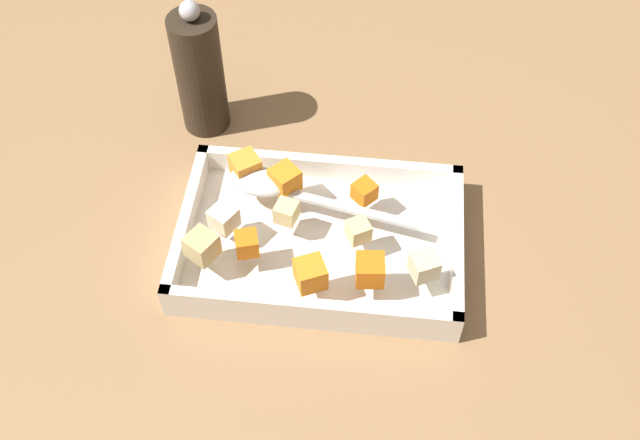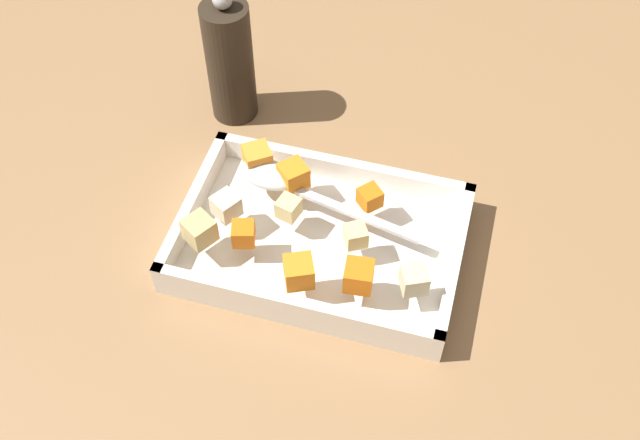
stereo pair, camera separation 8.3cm
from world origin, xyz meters
The scene contains 15 objects.
ground_plane centered at (0.00, 0.00, 0.00)m, with size 4.00×4.00×0.00m, color #936D47.
baking_dish centered at (0.01, -0.01, 0.01)m, with size 0.32×0.21×0.04m.
carrot_chunk_corner_sw centered at (0.06, -0.06, 0.06)m, with size 0.03×0.03×0.03m, color orange.
carrot_chunk_heap_side centered at (-0.05, 0.05, 0.06)m, with size 0.03×0.03×0.03m, color orange.
carrot_chunk_corner_se centered at (-0.03, -0.06, 0.06)m, with size 0.02×0.02×0.02m, color orange.
carrot_chunk_mid_right centered at (0.09, 0.03, 0.06)m, with size 0.02×0.02×0.02m, color orange.
carrot_chunk_rim_edge centered at (0.01, 0.06, 0.06)m, with size 0.03×0.03×0.03m, color orange.
carrot_chunk_center centered at (0.11, -0.07, 0.06)m, with size 0.03×0.03×0.03m, color orange.
potato_chunk_far_right centered at (0.12, 0.00, 0.06)m, with size 0.03×0.03×0.03m, color beige.
potato_chunk_near_right centered at (-0.03, 0.00, 0.06)m, with size 0.02×0.02×0.02m, color #E0CC89.
potato_chunk_back_center centered at (0.13, 0.04, 0.06)m, with size 0.03×0.03×0.03m, color tan.
potato_chunk_near_spoon centered at (0.05, -0.02, 0.06)m, with size 0.02×0.02×0.02m, color #E0CC89.
potato_chunk_under_handle centered at (-0.10, 0.04, 0.06)m, with size 0.03×0.03×0.03m, color beige.
serving_spoon centered at (0.08, -0.06, 0.05)m, with size 0.22×0.07×0.02m.
pepper_mill centered at (0.18, -0.20, 0.08)m, with size 0.06×0.06×0.19m.
Camera 1 is at (-0.04, 0.49, 0.71)m, focal length 42.82 mm.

